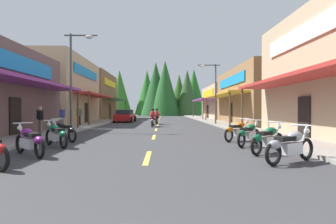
{
  "coord_description": "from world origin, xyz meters",
  "views": [
    {
      "loc": [
        0.45,
        -0.28,
        1.48
      ],
      "look_at": [
        0.95,
        24.46,
        1.21
      ],
      "focal_mm": 29.33,
      "sensor_mm": 36.0,
      "label": 1
    }
  ],
  "objects_px": {
    "motorcycle_parked_right_3": "(238,130)",
    "pedestrian_by_shop": "(62,116)",
    "motorcycle_parked_left_3": "(56,134)",
    "motorcycle_parked_left_4": "(63,131)",
    "pedestrian_waiting": "(79,114)",
    "parked_car_curbside": "(125,116)",
    "streetlamp_left": "(76,68)",
    "motorcycle_parked_right_1": "(268,139)",
    "streetlamp_right": "(212,85)",
    "motorcycle_parked_right_0": "(290,145)",
    "motorcycle_parked_right_2": "(249,134)",
    "motorcycle_parked_left_2": "(30,140)",
    "pedestrian_browsing": "(40,118)",
    "rider_cruising_trailing": "(157,118)",
    "rider_cruising_lead": "(153,119)"
  },
  "relations": [
    {
      "from": "motorcycle_parked_right_3",
      "to": "pedestrian_by_shop",
      "type": "bearing_deg",
      "value": 105.53
    },
    {
      "from": "motorcycle_parked_left_3",
      "to": "motorcycle_parked_left_4",
      "type": "relative_size",
      "value": 0.98
    },
    {
      "from": "pedestrian_waiting",
      "to": "parked_car_curbside",
      "type": "relative_size",
      "value": 0.41
    },
    {
      "from": "streetlamp_left",
      "to": "motorcycle_parked_right_3",
      "type": "distance_m",
      "value": 10.96
    },
    {
      "from": "motorcycle_parked_right_1",
      "to": "motorcycle_parked_left_3",
      "type": "distance_m",
      "value": 7.83
    },
    {
      "from": "streetlamp_right",
      "to": "motorcycle_parked_right_3",
      "type": "distance_m",
      "value": 13.31
    },
    {
      "from": "motorcycle_parked_right_0",
      "to": "motorcycle_parked_right_2",
      "type": "distance_m",
      "value": 3.5
    },
    {
      "from": "motorcycle_parked_left_2",
      "to": "pedestrian_browsing",
      "type": "distance_m",
      "value": 7.76
    },
    {
      "from": "motorcycle_parked_right_0",
      "to": "pedestrian_browsing",
      "type": "distance_m",
      "value": 13.52
    },
    {
      "from": "motorcycle_parked_left_3",
      "to": "rider_cruising_trailing",
      "type": "relative_size",
      "value": 0.78
    },
    {
      "from": "motorcycle_parked_right_1",
      "to": "pedestrian_by_shop",
      "type": "bearing_deg",
      "value": 94.31
    },
    {
      "from": "motorcycle_parked_left_2",
      "to": "pedestrian_waiting",
      "type": "xyz_separation_m",
      "value": [
        -2.88,
        14.62,
        0.57
      ]
    },
    {
      "from": "motorcycle_parked_right_3",
      "to": "rider_cruising_trailing",
      "type": "distance_m",
      "value": 14.38
    },
    {
      "from": "motorcycle_parked_right_2",
      "to": "parked_car_curbside",
      "type": "xyz_separation_m",
      "value": [
        -7.73,
        20.37,
        0.2
      ]
    },
    {
      "from": "motorcycle_parked_left_2",
      "to": "motorcycle_parked_left_4",
      "type": "bearing_deg",
      "value": -41.87
    },
    {
      "from": "streetlamp_right",
      "to": "motorcycle_parked_left_3",
      "type": "height_order",
      "value": "streetlamp_right"
    },
    {
      "from": "parked_car_curbside",
      "to": "pedestrian_browsing",
      "type": "bearing_deg",
      "value": 172.22
    },
    {
      "from": "motorcycle_parked_left_3",
      "to": "pedestrian_browsing",
      "type": "relative_size",
      "value": 1.01
    },
    {
      "from": "motorcycle_parked_right_3",
      "to": "pedestrian_by_shop",
      "type": "height_order",
      "value": "pedestrian_by_shop"
    },
    {
      "from": "streetlamp_left",
      "to": "motorcycle_parked_right_1",
      "type": "distance_m",
      "value": 13.01
    },
    {
      "from": "streetlamp_left",
      "to": "motorcycle_parked_left_4",
      "type": "height_order",
      "value": "streetlamp_left"
    },
    {
      "from": "pedestrian_browsing",
      "to": "pedestrian_by_shop",
      "type": "bearing_deg",
      "value": 30.03
    },
    {
      "from": "motorcycle_parked_right_1",
      "to": "pedestrian_browsing",
      "type": "bearing_deg",
      "value": 105.56
    },
    {
      "from": "motorcycle_parked_right_3",
      "to": "motorcycle_parked_right_2",
      "type": "bearing_deg",
      "value": -133.06
    },
    {
      "from": "streetlamp_left",
      "to": "rider_cruising_trailing",
      "type": "xyz_separation_m",
      "value": [
        5.01,
        8.76,
        -3.43
      ]
    },
    {
      "from": "motorcycle_parked_right_0",
      "to": "motorcycle_parked_right_2",
      "type": "relative_size",
      "value": 1.09
    },
    {
      "from": "pedestrian_waiting",
      "to": "parked_car_curbside",
      "type": "distance_m",
      "value": 8.46
    },
    {
      "from": "motorcycle_parked_right_3",
      "to": "pedestrian_waiting",
      "type": "height_order",
      "value": "pedestrian_waiting"
    },
    {
      "from": "streetlamp_right",
      "to": "rider_cruising_trailing",
      "type": "relative_size",
      "value": 2.65
    },
    {
      "from": "pedestrian_by_shop",
      "to": "streetlamp_right",
      "type": "bearing_deg",
      "value": 43.21
    },
    {
      "from": "streetlamp_left",
      "to": "motorcycle_parked_left_3",
      "type": "xyz_separation_m",
      "value": [
        1.41,
        -6.93,
        -3.6
      ]
    },
    {
      "from": "motorcycle_parked_right_0",
      "to": "motorcycle_parked_right_3",
      "type": "height_order",
      "value": "same"
    },
    {
      "from": "motorcycle_parked_left_3",
      "to": "pedestrian_waiting",
      "type": "distance_m",
      "value": 12.9
    },
    {
      "from": "motorcycle_parked_left_3",
      "to": "pedestrian_browsing",
      "type": "xyz_separation_m",
      "value": [
        -2.9,
        5.14,
        0.46
      ]
    },
    {
      "from": "streetlamp_left",
      "to": "parked_car_curbside",
      "type": "xyz_separation_m",
      "value": [
        1.28,
        13.61,
        -3.4
      ]
    },
    {
      "from": "motorcycle_parked_left_3",
      "to": "rider_cruising_trailing",
      "type": "height_order",
      "value": "rider_cruising_trailing"
    },
    {
      "from": "motorcycle_parked_left_2",
      "to": "pedestrian_by_shop",
      "type": "bearing_deg",
      "value": -31.91
    },
    {
      "from": "parked_car_curbside",
      "to": "rider_cruising_trailing",
      "type": "bearing_deg",
      "value": -140.0
    },
    {
      "from": "motorcycle_parked_right_3",
      "to": "motorcycle_parked_left_2",
      "type": "relative_size",
      "value": 1.01
    },
    {
      "from": "motorcycle_parked_right_2",
      "to": "pedestrian_waiting",
      "type": "distance_m",
      "value": 16.27
    },
    {
      "from": "motorcycle_parked_left_2",
      "to": "motorcycle_parked_left_3",
      "type": "distance_m",
      "value": 2.07
    },
    {
      "from": "motorcycle_parked_right_0",
      "to": "motorcycle_parked_left_2",
      "type": "bearing_deg",
      "value": 138.86
    },
    {
      "from": "pedestrian_browsing",
      "to": "motorcycle_parked_right_2",
      "type": "bearing_deg",
      "value": -84.55
    },
    {
      "from": "motorcycle_parked_right_0",
      "to": "motorcycle_parked_right_1",
      "type": "distance_m",
      "value": 1.65
    },
    {
      "from": "motorcycle_parked_right_0",
      "to": "parked_car_curbside",
      "type": "distance_m",
      "value": 25.1
    },
    {
      "from": "streetlamp_right",
      "to": "pedestrian_by_shop",
      "type": "height_order",
      "value": "streetlamp_right"
    },
    {
      "from": "motorcycle_parked_right_2",
      "to": "motorcycle_parked_left_2",
      "type": "height_order",
      "value": "same"
    },
    {
      "from": "streetlamp_right",
      "to": "motorcycle_parked_right_0",
      "type": "height_order",
      "value": "streetlamp_right"
    },
    {
      "from": "streetlamp_right",
      "to": "pedestrian_waiting",
      "type": "height_order",
      "value": "streetlamp_right"
    },
    {
      "from": "streetlamp_right",
      "to": "rider_cruising_lead",
      "type": "relative_size",
      "value": 2.65
    }
  ]
}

